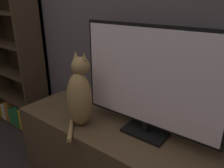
# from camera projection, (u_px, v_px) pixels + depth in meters

# --- Properties ---
(wall_back) EXTENTS (4.80, 0.05, 2.60)m
(wall_back) POSITION_uv_depth(u_px,v_px,m) (145.00, 4.00, 1.36)
(wall_back) COLOR #564C51
(wall_back) RESTS_ON ground_plane
(tv_stand) EXTENTS (1.53, 0.49, 0.54)m
(tv_stand) POSITION_uv_depth(u_px,v_px,m) (117.00, 161.00, 1.53)
(tv_stand) COLOR brown
(tv_stand) RESTS_ON ground_plane
(tv) EXTENTS (0.89, 0.17, 0.67)m
(tv) POSITION_uv_depth(u_px,v_px,m) (149.00, 81.00, 1.25)
(tv) COLOR black
(tv) RESTS_ON tv_stand
(cat) EXTENTS (0.20, 0.29, 0.49)m
(cat) POSITION_uv_depth(u_px,v_px,m) (80.00, 95.00, 1.40)
(cat) COLOR #997547
(cat) RESTS_ON tv_stand
(bookshelf) EXTENTS (0.71, 0.28, 1.53)m
(bookshelf) POSITION_uv_depth(u_px,v_px,m) (19.00, 69.00, 2.29)
(bookshelf) COLOR #3D2D1E
(bookshelf) RESTS_ON ground_plane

